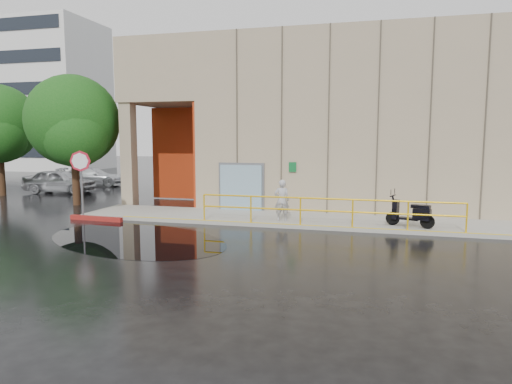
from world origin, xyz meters
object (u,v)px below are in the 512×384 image
Objects in this scene: stop_sign at (81,170)px; car_a at (60,181)px; tree_near at (74,124)px; person at (282,200)px; car_c at (92,177)px; red_curb at (96,218)px; scooter at (411,206)px.

stop_sign is 10.20m from car_a.
car_a is 0.66× the size of tree_near.
car_c is at bearing -50.91° from person.
car_c is at bearing 119.99° from tree_near.
person is 0.57× the size of stop_sign.
car_a is 6.77m from tree_near.
person is 0.38× the size of car_a.
tree_near is (4.22, -4.16, 3.27)m from car_a.
tree_near reaches higher than car_c.
car_c reaches higher than red_curb.
car_a is (-19.79, 6.52, -0.19)m from scooter.
car_c is (-15.57, 10.53, -0.31)m from person.
person is 0.67× the size of red_curb.
tree_near is at bearing 134.44° from red_curb.
stop_sign reaches higher than car_c.
red_curb is 0.37× the size of tree_near.
scooter is 0.42× the size of car_a.
person reaches higher than red_curb.
stop_sign is at bearing -51.20° from tree_near.
person reaches higher than scooter.
tree_near reaches higher than person.
scooter is at bearing 4.90° from red_curb.
car_c is (-7.39, 11.51, -1.40)m from stop_sign.
tree_near reaches higher than scooter.
stop_sign is at bearing -145.27° from car_a.
red_curb is at bearing -155.40° from scooter.
red_curb is (0.71, -0.13, -1.95)m from stop_sign.
red_curb is 0.56× the size of car_a.
red_curb is at bearing -142.97° from car_a.
person is 0.36× the size of car_c.
scooter is 20.84m from car_a.
scooter is 0.28× the size of tree_near.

